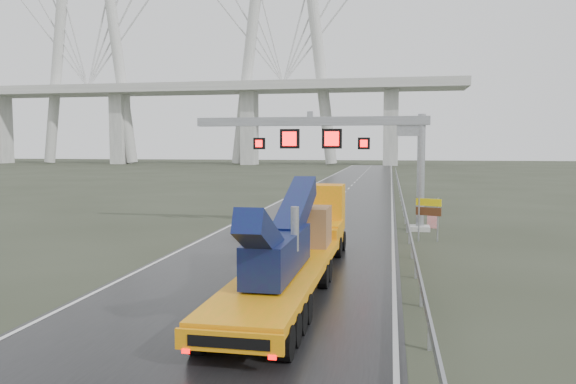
% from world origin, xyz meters
% --- Properties ---
extents(ground, '(400.00, 400.00, 0.00)m').
position_xyz_m(ground, '(0.00, 0.00, 0.00)').
color(ground, '#2C3122').
rests_on(ground, ground).
extents(road, '(11.00, 200.00, 0.02)m').
position_xyz_m(road, '(0.00, 40.00, 0.01)').
color(road, black).
rests_on(road, ground).
extents(guardrail, '(0.20, 140.00, 1.40)m').
position_xyz_m(guardrail, '(6.10, 30.00, 0.70)').
color(guardrail, gray).
rests_on(guardrail, ground).
extents(sign_gantry, '(14.90, 1.20, 7.42)m').
position_xyz_m(sign_gantry, '(2.10, 17.99, 5.61)').
color(sign_gantry, '#A0A09C').
rests_on(sign_gantry, ground).
extents(heavy_haul_truck, '(2.68, 17.03, 3.99)m').
position_xyz_m(heavy_haul_truck, '(1.58, 4.54, 1.55)').
color(heavy_haul_truck, orange).
rests_on(heavy_haul_truck, ground).
extents(exit_sign_pair, '(1.34, 0.56, 2.42)m').
position_xyz_m(exit_sign_pair, '(7.13, 13.93, 1.69)').
color(exit_sign_pair, gray).
rests_on(exit_sign_pair, ground).
extents(striped_barrier, '(0.68, 0.43, 1.09)m').
position_xyz_m(striped_barrier, '(7.75, 19.31, 0.54)').
color(striped_barrier, red).
rests_on(striped_barrier, ground).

